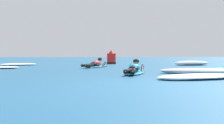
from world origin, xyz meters
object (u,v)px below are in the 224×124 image
(surfer_far, at_px, (95,65))
(channel_marker_buoy, at_px, (111,58))
(drifting_surfboard, at_px, (218,68))
(surfer_near, at_px, (134,70))

(surfer_far, height_order, channel_marker_buoy, channel_marker_buoy)
(channel_marker_buoy, bearing_deg, drifting_surfboard, -57.63)
(drifting_surfboard, distance_m, channel_marker_buoy, 8.01)
(surfer_near, bearing_deg, channel_marker_buoy, 89.25)
(surfer_far, distance_m, channel_marker_buoy, 5.08)
(surfer_far, xyz_separation_m, drifting_surfboard, (5.56, -1.86, -0.10))
(surfer_near, xyz_separation_m, channel_marker_buoy, (0.12, 9.53, 0.25))
(surfer_near, relative_size, channel_marker_buoy, 2.68)
(surfer_near, bearing_deg, surfer_far, 104.00)
(drifting_surfboard, bearing_deg, surfer_near, -147.91)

